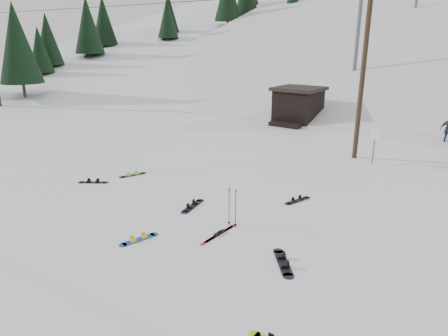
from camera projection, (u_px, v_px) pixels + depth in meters
The scene contains 16 objects.
ground at pixel (133, 248), 12.37m from camera, with size 200.00×200.00×0.00m, color white.
ski_slope at pixel (431, 171), 57.99m from camera, with size 60.00×75.00×45.00m, color silver.
ridge_left at pixel (208, 139), 72.86m from camera, with size 34.00×85.00×38.00m, color white.
treeline_left at pixel (185, 81), 62.26m from camera, with size 20.00×64.00×10.00m, color black, non-canonical shape.
utility_pole at pixel (363, 70), 20.48m from camera, with size 2.00×0.26×9.00m.
trail_sign at pixel (375, 139), 20.57m from camera, with size 0.50×0.09×1.85m.
lift_hut at pixel (298, 105), 30.77m from camera, with size 3.40×4.10×2.75m.
lift_tower_near at pixel (359, 20), 35.13m from camera, with size 2.20×0.36×8.00m.
hero_snowboard at pixel (139, 239), 12.88m from camera, with size 0.51×1.36×0.10m.
hero_skis at pixel (219, 234), 13.23m from camera, with size 0.13×1.88×0.10m.
ski_poles at pixel (232, 207), 13.68m from camera, with size 0.37×0.10×1.36m.
board_scatter_a at pixel (93, 182), 18.05m from camera, with size 1.18×0.91×0.10m.
board_scatter_b at pixel (193, 206), 15.46m from camera, with size 0.57×1.53×0.11m.
board_scatter_c at pixel (133, 175), 19.03m from camera, with size 0.62×1.31×0.10m.
board_scatter_d at pixel (283, 262), 11.52m from camera, with size 1.20×1.34×0.12m.
board_scatter_f at pixel (298, 200), 16.00m from camera, with size 0.58×1.32×0.10m.
Camera 1 is at (8.86, -7.13, 6.15)m, focal length 32.00 mm.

